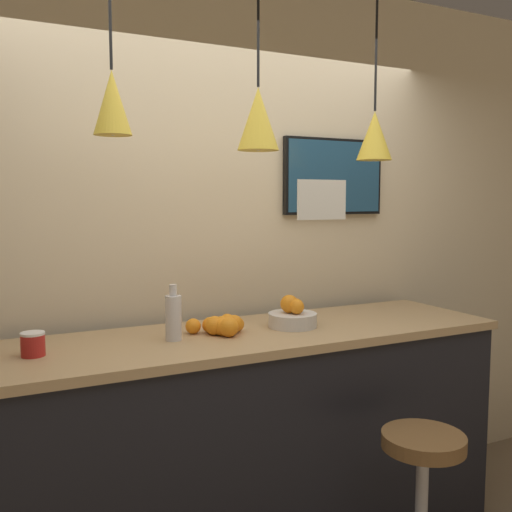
{
  "coord_description": "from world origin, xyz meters",
  "views": [
    {
      "loc": [
        -1.15,
        -1.73,
        1.72
      ],
      "look_at": [
        0.0,
        0.6,
        1.46
      ],
      "focal_mm": 40.0,
      "sensor_mm": 36.0,
      "label": 1
    }
  ],
  "objects": [
    {
      "name": "spread_jar",
      "position": [
        -0.97,
        0.6,
        1.16
      ],
      "size": [
        0.09,
        0.09,
        0.09
      ],
      "color": "red",
      "rests_on": "service_counter"
    },
    {
      "name": "service_counter",
      "position": [
        0.0,
        0.6,
        0.56
      ],
      "size": [
        2.38,
        0.69,
        1.11
      ],
      "color": "black",
      "rests_on": "ground_plane"
    },
    {
      "name": "juice_bottle",
      "position": [
        -0.4,
        0.6,
        1.22
      ],
      "size": [
        0.07,
        0.07,
        0.24
      ],
      "color": "silver",
      "rests_on": "service_counter"
    },
    {
      "name": "hanging_menu_board",
      "position": [
        0.18,
        0.33,
        1.72
      ],
      "size": [
        0.24,
        0.01,
        0.17
      ],
      "color": "silver"
    },
    {
      "name": "bar_stool",
      "position": [
        0.44,
        -0.05,
        0.48
      ],
      "size": [
        0.44,
        0.44,
        0.78
      ],
      "color": "#B7B7BC",
      "rests_on": "ground_plane"
    },
    {
      "name": "mounted_tv",
      "position": [
        0.69,
        1.0,
        1.85
      ],
      "size": [
        0.64,
        0.04,
        0.43
      ],
      "color": "black"
    },
    {
      "name": "back_wall",
      "position": [
        0.0,
        1.05,
        1.45
      ],
      "size": [
        8.0,
        0.06,
        2.9
      ],
      "color": "beige",
      "rests_on": "ground_plane"
    },
    {
      "name": "pendant_lamp_left",
      "position": [
        -0.64,
        0.57,
        2.11
      ],
      "size": [
        0.15,
        0.15,
        0.83
      ],
      "color": "black"
    },
    {
      "name": "fruit_bowl",
      "position": [
        0.2,
        0.6,
        1.17
      ],
      "size": [
        0.23,
        0.23,
        0.15
      ],
      "color": "beige",
      "rests_on": "service_counter"
    },
    {
      "name": "pendant_lamp_middle",
      "position": [
        0.0,
        0.57,
        2.08
      ],
      "size": [
        0.19,
        0.19,
        0.86
      ],
      "color": "black"
    },
    {
      "name": "orange_pile",
      "position": [
        -0.16,
        0.61,
        1.15
      ],
      "size": [
        0.27,
        0.22,
        0.09
      ],
      "color": "orange",
      "rests_on": "service_counter"
    },
    {
      "name": "pendant_lamp_right",
      "position": [
        0.64,
        0.57,
        2.04
      ],
      "size": [
        0.18,
        0.18,
        0.89
      ],
      "color": "black"
    }
  ]
}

